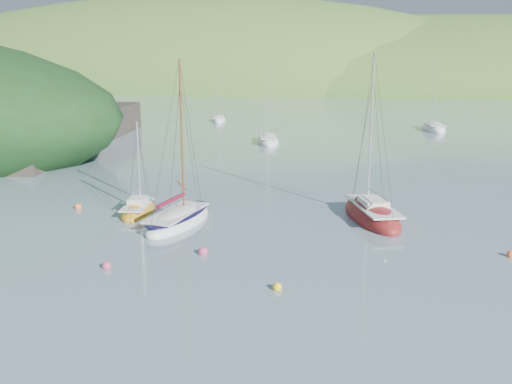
% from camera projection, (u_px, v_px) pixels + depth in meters
% --- Properties ---
extents(ground, '(700.00, 700.00, 0.00)m').
position_uv_depth(ground, '(208.00, 289.00, 24.28)').
color(ground, slate).
rests_on(ground, ground).
extents(shoreline_hills, '(690.00, 135.00, 56.00)m').
position_uv_depth(shoreline_hills, '(343.00, 86.00, 189.50)').
color(shoreline_hills, '#41762D').
rests_on(shoreline_hills, ground).
extents(daysailer_white, '(3.13, 6.88, 10.24)m').
position_uv_depth(daysailer_white, '(178.00, 220.00, 33.75)').
color(daysailer_white, white).
rests_on(daysailer_white, ground).
extents(sloop_red, '(5.00, 7.71, 10.80)m').
position_uv_depth(sloop_red, '(372.00, 216.00, 34.68)').
color(sloop_red, maroon).
rests_on(sloop_red, ground).
extents(sailboat_yellow, '(2.62, 4.96, 6.26)m').
position_uv_depth(sailboat_yellow, '(138.00, 210.00, 36.12)').
color(sailboat_yellow, '#BB831A').
rests_on(sailboat_yellow, ground).
extents(distant_sloop_a, '(4.00, 7.17, 9.69)m').
position_uv_depth(distant_sloop_a, '(268.00, 141.00, 65.16)').
color(distant_sloop_a, white).
rests_on(distant_sloop_a, ground).
extents(distant_sloop_b, '(3.76, 7.93, 10.86)m').
position_uv_depth(distant_sloop_b, '(434.00, 129.00, 76.30)').
color(distant_sloop_b, white).
rests_on(distant_sloop_b, ground).
extents(distant_sloop_c, '(3.45, 6.07, 8.19)m').
position_uv_depth(distant_sloop_c, '(219.00, 120.00, 86.96)').
color(distant_sloop_c, white).
rests_on(distant_sloop_c, ground).
extents(mooring_buoys, '(26.12, 10.35, 0.50)m').
position_uv_depth(mooring_buoys, '(208.00, 247.00, 29.28)').
color(mooring_buoys, yellow).
rests_on(mooring_buoys, ground).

